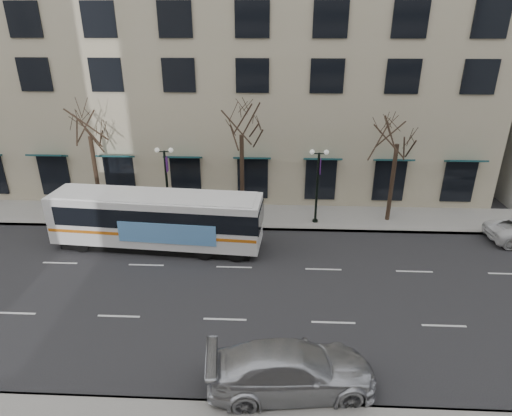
# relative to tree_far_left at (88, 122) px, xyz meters

# --- Properties ---
(ground) EXTENTS (160.00, 160.00, 0.00)m
(ground) POSITION_rel_tree_far_left_xyz_m (10.00, -8.80, -6.70)
(ground) COLOR black
(ground) RESTS_ON ground
(sidewalk_far) EXTENTS (80.00, 4.00, 0.15)m
(sidewalk_far) POSITION_rel_tree_far_left_xyz_m (15.00, 0.20, -6.62)
(sidewalk_far) COLOR gray
(sidewalk_far) RESTS_ON ground
(building_hotel) EXTENTS (40.00, 20.00, 24.00)m
(building_hotel) POSITION_rel_tree_far_left_xyz_m (8.00, 12.20, 5.30)
(building_hotel) COLOR #B4A98A
(building_hotel) RESTS_ON ground
(tree_far_left) EXTENTS (3.60, 3.60, 8.34)m
(tree_far_left) POSITION_rel_tree_far_left_xyz_m (0.00, 0.00, 0.00)
(tree_far_left) COLOR black
(tree_far_left) RESTS_ON ground
(tree_far_mid) EXTENTS (3.60, 3.60, 8.55)m
(tree_far_mid) POSITION_rel_tree_far_left_xyz_m (10.00, 0.00, 0.21)
(tree_far_mid) COLOR black
(tree_far_mid) RESTS_ON ground
(tree_far_right) EXTENTS (3.60, 3.60, 8.06)m
(tree_far_right) POSITION_rel_tree_far_left_xyz_m (20.00, 0.00, -0.28)
(tree_far_right) COLOR black
(tree_far_right) RESTS_ON ground
(lamp_post_left) EXTENTS (1.22, 0.45, 5.21)m
(lamp_post_left) POSITION_rel_tree_far_left_xyz_m (5.01, -0.60, -3.75)
(lamp_post_left) COLOR black
(lamp_post_left) RESTS_ON ground
(lamp_post_right) EXTENTS (1.22, 0.45, 5.21)m
(lamp_post_right) POSITION_rel_tree_far_left_xyz_m (15.01, -0.60, -3.75)
(lamp_post_right) COLOR black
(lamp_post_right) RESTS_ON ground
(city_bus) EXTENTS (12.74, 3.72, 3.41)m
(city_bus) POSITION_rel_tree_far_left_xyz_m (5.27, -4.26, -4.84)
(city_bus) COLOR white
(city_bus) RESTS_ON ground
(silver_car) EXTENTS (6.51, 3.24, 1.82)m
(silver_car) POSITION_rel_tree_far_left_xyz_m (12.94, -15.00, -5.79)
(silver_car) COLOR #B3B5BC
(silver_car) RESTS_ON ground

